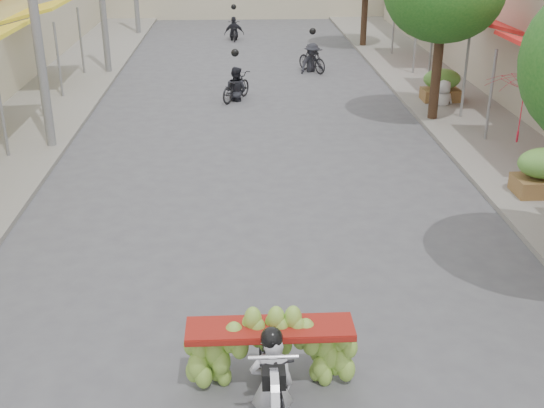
{
  "coord_description": "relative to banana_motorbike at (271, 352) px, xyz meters",
  "views": [
    {
      "loc": [
        -0.43,
        -5.54,
        5.88
      ],
      "look_at": [
        0.14,
        5.47,
        1.1
      ],
      "focal_mm": 45.0,
      "sensor_mm": 36.0,
      "label": 1
    }
  ],
  "objects": [
    {
      "name": "market_umbrella",
      "position": [
        6.29,
        7.95,
        1.78
      ],
      "size": [
        2.35,
        2.35,
        1.71
      ],
      "rotation": [
        0.0,
        0.0,
        -0.3
      ],
      "color": "red",
      "rests_on": "ground"
    },
    {
      "name": "sidewalk_right",
      "position": [
        7.07,
        13.3,
        -0.61
      ],
      "size": [
        4.0,
        60.0,
        0.12
      ],
      "primitive_type": "cube",
      "color": "gray",
      "rests_on": "ground"
    },
    {
      "name": "sidewalk_left",
      "position": [
        -6.93,
        13.3,
        -0.61
      ],
      "size": [
        4.0,
        60.0,
        0.12
      ],
      "primitive_type": "cube",
      "color": "gray",
      "rests_on": "ground"
    },
    {
      "name": "pedestrian",
      "position": [
        6.22,
        13.78,
        0.24
      ],
      "size": [
        0.87,
        0.66,
        1.58
      ],
      "rotation": [
        0.0,
        0.0,
        3.41
      ],
      "color": "silver",
      "rests_on": "ground"
    },
    {
      "name": "banana_motorbike",
      "position": [
        0.0,
        0.0,
        0.0
      ],
      "size": [
        2.2,
        1.77,
        1.95
      ],
      "color": "black",
      "rests_on": "ground"
    },
    {
      "name": "bg_motorbike_b",
      "position": [
        2.57,
        19.26,
        0.18
      ],
      "size": [
        1.28,
        1.65,
        1.95
      ],
      "color": "black",
      "rests_on": "ground"
    },
    {
      "name": "produce_crate_far",
      "position": [
        6.27,
        14.3,
        0.04
      ],
      "size": [
        1.2,
        0.88,
        1.16
      ],
      "color": "brown",
      "rests_on": "ground"
    },
    {
      "name": "bg_motorbike_a",
      "position": [
        -0.42,
        15.13,
        0.07
      ],
      "size": [
        1.31,
        1.72,
        1.95
      ],
      "color": "black",
      "rests_on": "ground"
    },
    {
      "name": "bg_motorbike_c",
      "position": [
        -0.46,
        26.54,
        0.15
      ],
      "size": [
        0.98,
        1.5,
        1.95
      ],
      "color": "black",
      "rests_on": "ground"
    }
  ]
}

